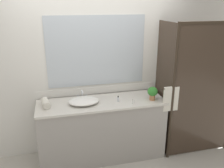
{
  "coord_description": "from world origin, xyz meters",
  "views": [
    {
      "loc": [
        -0.6,
        -3.03,
        2.23
      ],
      "look_at": [
        0.15,
        0.0,
        1.15
      ],
      "focal_mm": 38.13,
      "sensor_mm": 36.0,
      "label": 1
    }
  ],
  "objects_px": {
    "faucet": "(82,96)",
    "amenity_bottle_conditioner": "(118,99)",
    "potted_plant": "(153,92)",
    "rolled_towel_near_edge": "(46,103)",
    "amenity_bottle_body_wash": "(133,102)",
    "sink_basin": "(84,101)"
  },
  "relations": [
    {
      "from": "faucet",
      "to": "rolled_towel_near_edge",
      "type": "height_order",
      "value": "faucet"
    },
    {
      "from": "potted_plant",
      "to": "rolled_towel_near_edge",
      "type": "distance_m",
      "value": 1.48
    },
    {
      "from": "sink_basin",
      "to": "amenity_bottle_body_wash",
      "type": "height_order",
      "value": "amenity_bottle_body_wash"
    },
    {
      "from": "sink_basin",
      "to": "faucet",
      "type": "relative_size",
      "value": 2.5
    },
    {
      "from": "faucet",
      "to": "amenity_bottle_conditioner",
      "type": "distance_m",
      "value": 0.52
    },
    {
      "from": "faucet",
      "to": "rolled_towel_near_edge",
      "type": "xyz_separation_m",
      "value": [
        -0.51,
        -0.14,
        0.0
      ]
    },
    {
      "from": "potted_plant",
      "to": "sink_basin",
      "type": "bearing_deg",
      "value": 173.82
    },
    {
      "from": "sink_basin",
      "to": "rolled_towel_near_edge",
      "type": "xyz_separation_m",
      "value": [
        -0.51,
        0.03,
        0.01
      ]
    },
    {
      "from": "amenity_bottle_body_wash",
      "to": "potted_plant",
      "type": "bearing_deg",
      "value": 14.3
    },
    {
      "from": "amenity_bottle_body_wash",
      "to": "faucet",
      "type": "bearing_deg",
      "value": 151.36
    },
    {
      "from": "potted_plant",
      "to": "amenity_bottle_conditioner",
      "type": "height_order",
      "value": "potted_plant"
    },
    {
      "from": "amenity_bottle_conditioner",
      "to": "faucet",
      "type": "bearing_deg",
      "value": 156.54
    },
    {
      "from": "potted_plant",
      "to": "rolled_towel_near_edge",
      "type": "relative_size",
      "value": 0.89
    },
    {
      "from": "faucet",
      "to": "amenity_bottle_body_wash",
      "type": "height_order",
      "value": "faucet"
    },
    {
      "from": "sink_basin",
      "to": "potted_plant",
      "type": "bearing_deg",
      "value": -6.18
    },
    {
      "from": "potted_plant",
      "to": "amenity_bottle_body_wash",
      "type": "relative_size",
      "value": 2.39
    },
    {
      "from": "sink_basin",
      "to": "amenity_bottle_body_wash",
      "type": "relative_size",
      "value": 5.22
    },
    {
      "from": "sink_basin",
      "to": "rolled_towel_near_edge",
      "type": "bearing_deg",
      "value": 177.0
    },
    {
      "from": "amenity_bottle_conditioner",
      "to": "rolled_towel_near_edge",
      "type": "bearing_deg",
      "value": 176.0
    },
    {
      "from": "potted_plant",
      "to": "faucet",
      "type": "bearing_deg",
      "value": 164.39
    },
    {
      "from": "faucet",
      "to": "sink_basin",
      "type": "bearing_deg",
      "value": -90.0
    },
    {
      "from": "potted_plant",
      "to": "rolled_towel_near_edge",
      "type": "xyz_separation_m",
      "value": [
        -1.48,
        0.13,
        -0.07
      ]
    }
  ]
}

